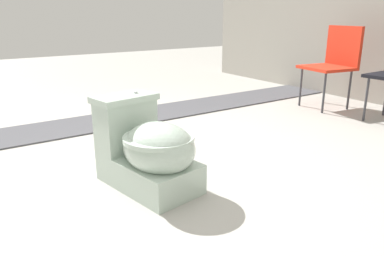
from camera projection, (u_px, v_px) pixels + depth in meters
The scene contains 4 objects.
ground_plane at pixel (164, 170), 2.40m from camera, with size 14.00×14.00×0.00m, color #A8A59E.
gravel_strip at pixel (144, 115), 3.66m from camera, with size 0.56×8.00×0.01m, color #4C4C51.
toilet at pixel (148, 150), 2.11m from camera, with size 0.68×0.48×0.52m.
folding_chair_left at pixel (335, 58), 3.86m from camera, with size 0.50×0.50×0.83m.
Camera 1 is at (1.94, -1.08, 0.97)m, focal length 35.00 mm.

